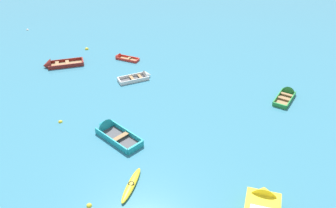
{
  "coord_description": "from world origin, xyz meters",
  "views": [
    {
      "loc": [
        4.7,
        -5.8,
        16.76
      ],
      "look_at": [
        0.0,
        20.05,
        0.15
      ],
      "focal_mm": 38.93,
      "sensor_mm": 36.0,
      "label": 1
    }
  ],
  "objects_px": {
    "rowboat_red_midfield_left": "(121,57)",
    "rowboat_green_midfield_right": "(287,94)",
    "mooring_buoy_trailing": "(60,122)",
    "mooring_buoy_midfield": "(89,206)",
    "rowboat_white_back_row_left": "(142,77)",
    "rowboat_turquoise_foreground_center": "(110,130)",
    "mooring_buoy_near_foreground": "(28,30)",
    "rowboat_maroon_near_right": "(54,65)",
    "kayak_yellow_outer_left": "(131,185)",
    "mooring_buoy_between_boats_left": "(87,49)"
  },
  "relations": [
    {
      "from": "rowboat_red_midfield_left",
      "to": "rowboat_green_midfield_right",
      "type": "distance_m",
      "value": 17.49
    },
    {
      "from": "mooring_buoy_trailing",
      "to": "mooring_buoy_midfield",
      "type": "bearing_deg",
      "value": -55.53
    },
    {
      "from": "rowboat_white_back_row_left",
      "to": "rowboat_red_midfield_left",
      "type": "bearing_deg",
      "value": 129.32
    },
    {
      "from": "mooring_buoy_midfield",
      "to": "mooring_buoy_trailing",
      "type": "relative_size",
      "value": 1.0
    },
    {
      "from": "rowboat_white_back_row_left",
      "to": "mooring_buoy_trailing",
      "type": "xyz_separation_m",
      "value": [
        -4.65,
        -8.38,
        -0.16
      ]
    },
    {
      "from": "rowboat_turquoise_foreground_center",
      "to": "rowboat_white_back_row_left",
      "type": "distance_m",
      "value": 9.04
    },
    {
      "from": "rowboat_green_midfield_right",
      "to": "mooring_buoy_near_foreground",
      "type": "distance_m",
      "value": 32.81
    },
    {
      "from": "rowboat_turquoise_foreground_center",
      "to": "mooring_buoy_trailing",
      "type": "bearing_deg",
      "value": 171.31
    },
    {
      "from": "rowboat_maroon_near_right",
      "to": "rowboat_red_midfield_left",
      "type": "bearing_deg",
      "value": 26.37
    },
    {
      "from": "kayak_yellow_outer_left",
      "to": "rowboat_red_midfield_left",
      "type": "xyz_separation_m",
      "value": [
        -6.04,
        18.2,
        -0.03
      ]
    },
    {
      "from": "mooring_buoy_trailing",
      "to": "rowboat_red_midfield_left",
      "type": "bearing_deg",
      "value": 83.48
    },
    {
      "from": "kayak_yellow_outer_left",
      "to": "rowboat_white_back_row_left",
      "type": "xyz_separation_m",
      "value": [
        -2.79,
        14.23,
        0.01
      ]
    },
    {
      "from": "kayak_yellow_outer_left",
      "to": "mooring_buoy_midfield",
      "type": "bearing_deg",
      "value": -136.01
    },
    {
      "from": "kayak_yellow_outer_left",
      "to": "rowboat_maroon_near_right",
      "type": "height_order",
      "value": "rowboat_maroon_near_right"
    },
    {
      "from": "mooring_buoy_between_boats_left",
      "to": "rowboat_green_midfield_right",
      "type": "bearing_deg",
      "value": -16.9
    },
    {
      "from": "rowboat_maroon_near_right",
      "to": "mooring_buoy_near_foreground",
      "type": "distance_m",
      "value": 12.07
    },
    {
      "from": "rowboat_white_back_row_left",
      "to": "mooring_buoy_midfield",
      "type": "height_order",
      "value": "rowboat_white_back_row_left"
    },
    {
      "from": "rowboat_green_midfield_right",
      "to": "mooring_buoy_trailing",
      "type": "distance_m",
      "value": 19.69
    },
    {
      "from": "rowboat_maroon_near_right",
      "to": "mooring_buoy_midfield",
      "type": "relative_size",
      "value": 12.62
    },
    {
      "from": "kayak_yellow_outer_left",
      "to": "mooring_buoy_between_boats_left",
      "type": "xyz_separation_m",
      "value": [
        -10.59,
        19.83,
        -0.15
      ]
    },
    {
      "from": "rowboat_turquoise_foreground_center",
      "to": "mooring_buoy_between_boats_left",
      "type": "relative_size",
      "value": 10.43
    },
    {
      "from": "kayak_yellow_outer_left",
      "to": "mooring_buoy_near_foreground",
      "type": "relative_size",
      "value": 10.1
    },
    {
      "from": "rowboat_turquoise_foreground_center",
      "to": "rowboat_red_midfield_left",
      "type": "height_order",
      "value": "rowboat_turquoise_foreground_center"
    },
    {
      "from": "kayak_yellow_outer_left",
      "to": "rowboat_white_back_row_left",
      "type": "distance_m",
      "value": 14.51
    },
    {
      "from": "kayak_yellow_outer_left",
      "to": "mooring_buoy_trailing",
      "type": "distance_m",
      "value": 9.48
    },
    {
      "from": "mooring_buoy_between_boats_left",
      "to": "mooring_buoy_midfield",
      "type": "bearing_deg",
      "value": -68.66
    },
    {
      "from": "rowboat_white_back_row_left",
      "to": "kayak_yellow_outer_left",
      "type": "bearing_deg",
      "value": -78.9
    },
    {
      "from": "mooring_buoy_midfield",
      "to": "mooring_buoy_near_foreground",
      "type": "height_order",
      "value": "mooring_buoy_midfield"
    },
    {
      "from": "rowboat_green_midfield_right",
      "to": "mooring_buoy_midfield",
      "type": "height_order",
      "value": "rowboat_green_midfield_right"
    },
    {
      "from": "kayak_yellow_outer_left",
      "to": "mooring_buoy_midfield",
      "type": "xyz_separation_m",
      "value": [
        -2.06,
        -1.99,
        -0.15
      ]
    },
    {
      "from": "rowboat_green_midfield_right",
      "to": "rowboat_white_back_row_left",
      "type": "bearing_deg",
      "value": 176.22
    },
    {
      "from": "rowboat_red_midfield_left",
      "to": "rowboat_turquoise_foreground_center",
      "type": "bearing_deg",
      "value": -77.32
    },
    {
      "from": "mooring_buoy_midfield",
      "to": "mooring_buoy_near_foreground",
      "type": "distance_m",
      "value": 31.86
    },
    {
      "from": "rowboat_maroon_near_right",
      "to": "mooring_buoy_near_foreground",
      "type": "relative_size",
      "value": 13.16
    },
    {
      "from": "rowboat_maroon_near_right",
      "to": "rowboat_green_midfield_right",
      "type": "distance_m",
      "value": 23.09
    },
    {
      "from": "kayak_yellow_outer_left",
      "to": "rowboat_turquoise_foreground_center",
      "type": "relative_size",
      "value": 0.74
    },
    {
      "from": "rowboat_maroon_near_right",
      "to": "rowboat_turquoise_foreground_center",
      "type": "bearing_deg",
      "value": -47.29
    },
    {
      "from": "rowboat_maroon_near_right",
      "to": "mooring_buoy_midfield",
      "type": "distance_m",
      "value": 19.91
    },
    {
      "from": "rowboat_maroon_near_right",
      "to": "mooring_buoy_trailing",
      "type": "distance_m",
      "value": 10.43
    },
    {
      "from": "kayak_yellow_outer_left",
      "to": "mooring_buoy_midfield",
      "type": "relative_size",
      "value": 9.69
    },
    {
      "from": "rowboat_green_midfield_right",
      "to": "rowboat_maroon_near_right",
      "type": "bearing_deg",
      "value": 175.6
    },
    {
      "from": "rowboat_green_midfield_right",
      "to": "mooring_buoy_midfield",
      "type": "distance_m",
      "value": 19.98
    },
    {
      "from": "rowboat_turquoise_foreground_center",
      "to": "rowboat_green_midfield_right",
      "type": "relative_size",
      "value": 1.26
    },
    {
      "from": "rowboat_green_midfield_right",
      "to": "rowboat_white_back_row_left",
      "type": "xyz_separation_m",
      "value": [
        -13.55,
        0.89,
        -0.01
      ]
    },
    {
      "from": "rowboat_red_midfield_left",
      "to": "rowboat_maroon_near_right",
      "type": "relative_size",
      "value": 0.69
    },
    {
      "from": "rowboat_maroon_near_right",
      "to": "rowboat_white_back_row_left",
      "type": "height_order",
      "value": "rowboat_maroon_near_right"
    },
    {
      "from": "rowboat_maroon_near_right",
      "to": "mooring_buoy_between_boats_left",
      "type": "height_order",
      "value": "rowboat_maroon_near_right"
    },
    {
      "from": "kayak_yellow_outer_left",
      "to": "mooring_buoy_near_foreground",
      "type": "height_order",
      "value": "kayak_yellow_outer_left"
    },
    {
      "from": "mooring_buoy_between_boats_left",
      "to": "mooring_buoy_trailing",
      "type": "distance_m",
      "value": 14.32
    },
    {
      "from": "mooring_buoy_near_foreground",
      "to": "rowboat_white_back_row_left",
      "type": "bearing_deg",
      "value": -29.8
    }
  ]
}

